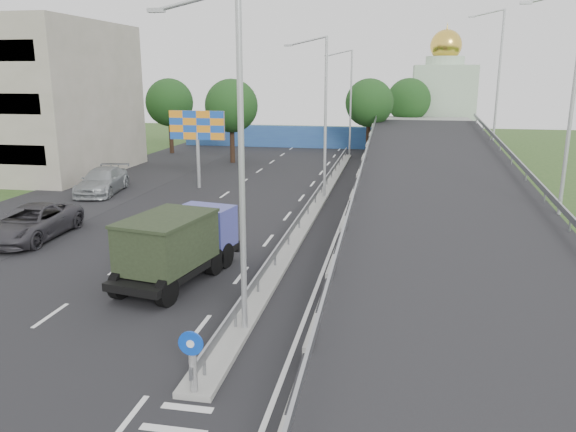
% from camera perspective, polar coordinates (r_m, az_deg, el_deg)
% --- Properties ---
extents(road_surface, '(26.00, 90.00, 0.04)m').
position_cam_1_polar(road_surface, '(31.75, -3.59, -0.34)').
color(road_surface, black).
rests_on(road_surface, ground).
extents(parking_strip, '(8.00, 90.00, 0.05)m').
position_cam_1_polar(parking_strip, '(37.11, -23.44, 0.63)').
color(parking_strip, black).
rests_on(parking_strip, ground).
extents(median, '(1.00, 44.00, 0.20)m').
position_cam_1_polar(median, '(34.98, 2.79, 1.20)').
color(median, gray).
rests_on(median, ground).
extents(overpass_ramp, '(10.00, 50.00, 3.50)m').
position_cam_1_polar(overpass_ramp, '(34.44, 15.30, 3.31)').
color(overpass_ramp, gray).
rests_on(overpass_ramp, ground).
extents(median_guardrail, '(0.09, 44.00, 0.71)m').
position_cam_1_polar(median_guardrail, '(34.84, 2.81, 2.24)').
color(median_guardrail, gray).
rests_on(median_guardrail, median).
extents(sign_bollard, '(0.64, 0.23, 1.67)m').
position_cam_1_polar(sign_bollard, '(14.57, -9.68, -14.36)').
color(sign_bollard, black).
rests_on(sign_bollard, median).
extents(lamp_post_near, '(2.74, 0.18, 10.08)m').
position_cam_1_polar(lamp_post_near, '(16.55, -5.41, 6.71)').
color(lamp_post_near, '#B2B5B7').
rests_on(lamp_post_near, median).
extents(lamp_post_mid, '(2.74, 0.18, 10.08)m').
position_cam_1_polar(lamp_post_mid, '(36.12, 3.53, 10.76)').
color(lamp_post_mid, '#B2B5B7').
rests_on(lamp_post_mid, median).
extents(lamp_post_far, '(2.74, 0.18, 10.08)m').
position_cam_1_polar(lamp_post_far, '(55.99, 6.21, 11.91)').
color(lamp_post_far, '#B2B5B7').
rests_on(lamp_post_far, median).
extents(blue_wall, '(30.00, 0.50, 2.40)m').
position_cam_1_polar(blue_wall, '(62.73, 2.77, 7.99)').
color(blue_wall, '#2A4C9B').
rests_on(blue_wall, ground).
extents(church, '(7.00, 7.00, 13.80)m').
position_cam_1_polar(church, '(70.01, 15.43, 11.52)').
color(church, '#B2CCAD').
rests_on(church, ground).
extents(billboard, '(4.00, 0.24, 5.50)m').
position_cam_1_polar(billboard, '(40.34, -9.22, 8.65)').
color(billboard, '#B2B5B7').
rests_on(billboard, ground).
extents(tree_left_mid, '(4.80, 4.80, 7.60)m').
position_cam_1_polar(tree_left_mid, '(51.96, -5.77, 11.06)').
color(tree_left_mid, black).
rests_on(tree_left_mid, ground).
extents(tree_median_far, '(4.80, 4.80, 7.60)m').
position_cam_1_polar(tree_median_far, '(57.89, 8.26, 11.30)').
color(tree_median_far, black).
rests_on(tree_median_far, ground).
extents(tree_left_far, '(4.80, 4.80, 7.60)m').
position_cam_1_polar(tree_left_far, '(59.34, -11.95, 11.21)').
color(tree_left_far, black).
rests_on(tree_left_far, ground).
extents(tree_ramp_far, '(4.80, 4.80, 7.60)m').
position_cam_1_polar(tree_ramp_far, '(64.83, 12.17, 11.42)').
color(tree_ramp_far, black).
rests_on(tree_ramp_far, ground).
extents(dump_truck, '(3.39, 6.62, 2.78)m').
position_cam_1_polar(dump_truck, '(22.44, -11.04, -2.68)').
color(dump_truck, black).
rests_on(dump_truck, ground).
extents(parked_car_c, '(2.98, 6.07, 1.66)m').
position_cam_1_polar(parked_car_c, '(30.49, -24.61, -0.63)').
color(parked_car_c, '#36353A').
rests_on(parked_car_c, ground).
extents(parked_car_d, '(3.32, 6.22, 1.72)m').
position_cam_1_polar(parked_car_d, '(40.52, -18.34, 3.38)').
color(parked_car_d, '#92979A').
rests_on(parked_car_d, ground).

